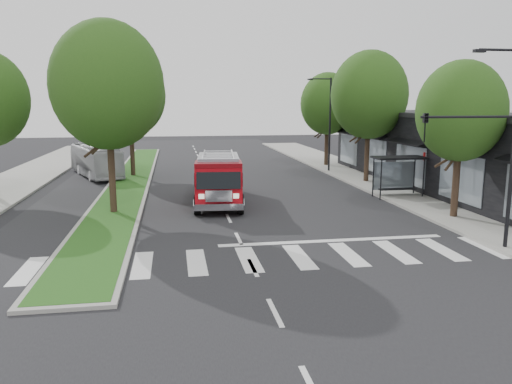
# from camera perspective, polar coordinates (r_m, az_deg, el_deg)

# --- Properties ---
(ground) EXTENTS (140.00, 140.00, 0.00)m
(ground) POSITION_cam_1_polar(r_m,az_deg,el_deg) (22.17, -2.00, -5.36)
(ground) COLOR black
(ground) RESTS_ON ground
(sidewalk_right) EXTENTS (5.00, 80.00, 0.15)m
(sidewalk_right) POSITION_cam_1_polar(r_m,az_deg,el_deg) (35.20, 16.36, 0.17)
(sidewalk_right) COLOR gray
(sidewalk_right) RESTS_ON ground
(median) EXTENTS (3.00, 50.00, 0.15)m
(median) POSITION_cam_1_polar(r_m,az_deg,el_deg) (39.75, -14.05, 1.39)
(median) COLOR gray
(median) RESTS_ON ground
(storefront_row) EXTENTS (8.00, 30.00, 5.00)m
(storefront_row) POSITION_cam_1_polar(r_m,az_deg,el_deg) (37.07, 22.84, 4.06)
(storefront_row) COLOR black
(storefront_row) RESTS_ON ground
(bus_shelter) EXTENTS (3.20, 1.60, 2.61)m
(bus_shelter) POSITION_cam_1_polar(r_m,az_deg,el_deg) (32.71, 15.88, 2.94)
(bus_shelter) COLOR black
(bus_shelter) RESTS_ON ground
(tree_right_near) EXTENTS (4.40, 4.40, 8.05)m
(tree_right_near) POSITION_cam_1_polar(r_m,az_deg,el_deg) (27.21, 22.37, 8.52)
(tree_right_near) COLOR black
(tree_right_near) RESTS_ON ground
(tree_right_mid) EXTENTS (5.60, 5.60, 9.72)m
(tree_right_mid) POSITION_cam_1_polar(r_m,az_deg,el_deg) (37.96, 12.81, 10.76)
(tree_right_mid) COLOR black
(tree_right_mid) RESTS_ON ground
(tree_right_far) EXTENTS (5.00, 5.00, 8.73)m
(tree_right_far) POSITION_cam_1_polar(r_m,az_deg,el_deg) (47.37, 8.16, 9.95)
(tree_right_far) COLOR black
(tree_right_far) RESTS_ON ground
(tree_median_near) EXTENTS (5.80, 5.80, 10.16)m
(tree_median_near) POSITION_cam_1_polar(r_m,az_deg,el_deg) (27.39, -16.63, 11.59)
(tree_median_near) COLOR black
(tree_median_near) RESTS_ON ground
(tree_median_far) EXTENTS (5.60, 5.60, 9.72)m
(tree_median_far) POSITION_cam_1_polar(r_m,az_deg,el_deg) (41.31, -14.23, 10.63)
(tree_median_far) COLOR black
(tree_median_far) RESTS_ON ground
(streetlight_right_near) EXTENTS (4.08, 0.22, 8.00)m
(streetlight_right_near) POSITION_cam_1_polar(r_m,az_deg,el_deg) (21.61, 25.59, 5.82)
(streetlight_right_near) COLOR black
(streetlight_right_near) RESTS_ON ground
(streetlight_right_far) EXTENTS (2.11, 0.20, 8.00)m
(streetlight_right_far) POSITION_cam_1_polar(r_m,az_deg,el_deg) (43.24, 8.26, 8.14)
(streetlight_right_far) COLOR black
(streetlight_right_far) RESTS_ON ground
(fire_engine) EXTENTS (3.34, 8.80, 2.98)m
(fire_engine) POSITION_cam_1_polar(r_m,az_deg,el_deg) (29.97, -4.30, 1.50)
(fire_engine) COLOR #68050B
(fire_engine) RESTS_ON ground
(city_bus) EXTENTS (5.38, 9.47, 2.59)m
(city_bus) POSITION_cam_1_polar(r_m,az_deg,el_deg) (42.68, -17.87, 3.44)
(city_bus) COLOR #ABACB0
(city_bus) RESTS_ON ground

